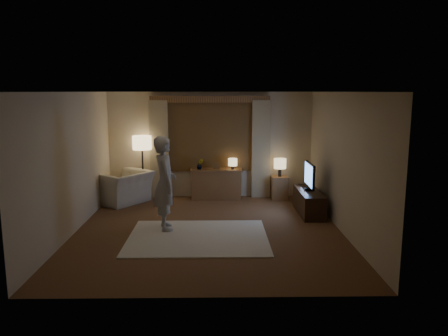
{
  "coord_description": "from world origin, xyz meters",
  "views": [
    {
      "loc": [
        0.16,
        -7.97,
        2.61
      ],
      "look_at": [
        0.31,
        0.6,
        1.1
      ],
      "focal_mm": 35.0,
      "sensor_mm": 36.0,
      "label": 1
    }
  ],
  "objects_px": {
    "armchair": "(123,187)",
    "tv_stand": "(309,202)",
    "person": "(165,183)",
    "side_table": "(279,188)",
    "sideboard": "(216,185)"
  },
  "relations": [
    {
      "from": "armchair",
      "to": "person",
      "type": "height_order",
      "value": "person"
    },
    {
      "from": "tv_stand",
      "to": "person",
      "type": "height_order",
      "value": "person"
    },
    {
      "from": "side_table",
      "to": "person",
      "type": "distance_m",
      "value": 3.52
    },
    {
      "from": "armchair",
      "to": "tv_stand",
      "type": "height_order",
      "value": "armchair"
    },
    {
      "from": "armchair",
      "to": "side_table",
      "type": "bearing_deg",
      "value": 131.27
    },
    {
      "from": "armchair",
      "to": "tv_stand",
      "type": "xyz_separation_m",
      "value": [
        4.2,
        -0.96,
        -0.13
      ]
    },
    {
      "from": "armchair",
      "to": "person",
      "type": "relative_size",
      "value": 0.65
    },
    {
      "from": "person",
      "to": "armchair",
      "type": "bearing_deg",
      "value": 17.19
    },
    {
      "from": "sideboard",
      "to": "tv_stand",
      "type": "distance_m",
      "value": 2.41
    },
    {
      "from": "armchair",
      "to": "tv_stand",
      "type": "distance_m",
      "value": 4.31
    },
    {
      "from": "side_table",
      "to": "person",
      "type": "height_order",
      "value": "person"
    },
    {
      "from": "armchair",
      "to": "person",
      "type": "xyz_separation_m",
      "value": [
        1.23,
        -2.05,
        0.53
      ]
    },
    {
      "from": "side_table",
      "to": "tv_stand",
      "type": "bearing_deg",
      "value": -70.68
    },
    {
      "from": "armchair",
      "to": "person",
      "type": "bearing_deg",
      "value": 67.24
    },
    {
      "from": "armchair",
      "to": "person",
      "type": "distance_m",
      "value": 2.45
    }
  ]
}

